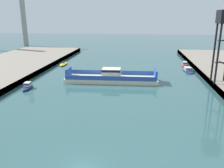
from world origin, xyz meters
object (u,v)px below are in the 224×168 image
at_px(moored_boat_far_left, 185,64).
at_px(smokestack_distant_b, 23,12).
at_px(moored_boat_mid_left, 188,70).
at_px(moored_boat_near_right, 63,64).
at_px(moored_boat_near_left, 27,86).
at_px(chain_ferry, 111,78).

height_order(moored_boat_far_left, smokestack_distant_b, smokestack_distant_b).
xyz_separation_m(moored_boat_mid_left, smokestack_distant_b, (-79.72, 55.57, 17.91)).
bearing_deg(moored_boat_far_left, moored_boat_mid_left, -92.54).
relative_size(moored_boat_near_right, moored_boat_far_left, 1.05).
distance_m(moored_boat_near_right, moored_boat_mid_left, 41.36).
distance_m(moored_boat_far_left, smokestack_distant_b, 94.73).
bearing_deg(moored_boat_near_left, smokestack_distant_b, 116.47).
height_order(moored_boat_mid_left, smokestack_distant_b, smokestack_distant_b).
bearing_deg(moored_boat_mid_left, smokestack_distant_b, 145.12).
bearing_deg(moored_boat_near_left, moored_boat_far_left, 37.09).
bearing_deg(moored_boat_near_left, moored_boat_mid_left, 29.30).
relative_size(chain_ferry, moored_boat_near_left, 4.42).
bearing_deg(chain_ferry, moored_boat_far_left, 45.21).
relative_size(moored_boat_mid_left, moored_boat_far_left, 1.28).
distance_m(moored_boat_near_right, moored_boat_far_left, 41.56).
height_order(moored_boat_near_left, moored_boat_near_right, moored_boat_near_left).
height_order(moored_boat_near_left, moored_boat_far_left, moored_boat_far_left).
distance_m(chain_ferry, moored_boat_mid_left, 26.18).
distance_m(moored_boat_near_left, smokestack_distant_b, 89.38).
relative_size(chain_ferry, smokestack_distant_b, 0.68).
height_order(moored_boat_near_right, smokestack_distant_b, smokestack_distant_b).
distance_m(moored_boat_mid_left, smokestack_distant_b, 98.81).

